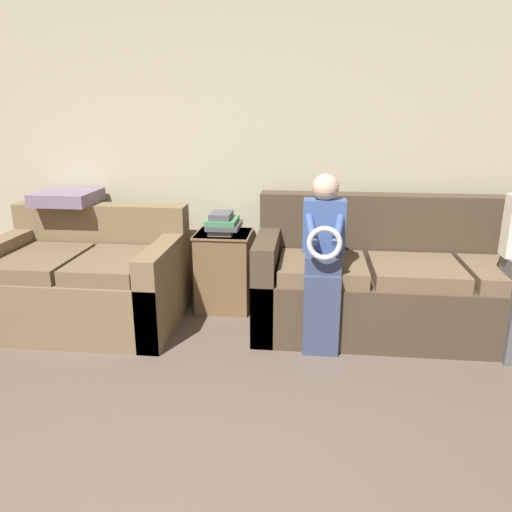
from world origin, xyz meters
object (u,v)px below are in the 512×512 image
object	(u,v)px
couch_side	(88,282)
side_shelf	(224,270)
child_left_seated	(323,255)
book_stack	(223,223)
couch_main	(410,285)
throw_pillow	(67,197)

from	to	relation	value
couch_side	side_shelf	xyz separation A→B (m)	(1.00, 0.39, 0.01)
child_left_seated	book_stack	bearing A→B (deg)	142.41
couch_main	child_left_seated	distance (m)	0.81
couch_side	book_stack	distance (m)	1.14
couch_side	side_shelf	size ratio (longest dim) A/B	2.18
book_stack	couch_main	bearing A→B (deg)	-9.99
couch_main	throw_pillow	xyz separation A→B (m)	(-2.72, 0.22, 0.57)
side_shelf	throw_pillow	xyz separation A→B (m)	(-1.27, -0.04, 0.59)
couch_main	book_stack	bearing A→B (deg)	170.01
couch_main	throw_pillow	size ratio (longest dim) A/B	5.00
couch_main	throw_pillow	world-z (taller)	couch_main
side_shelf	throw_pillow	bearing A→B (deg)	-178.16
book_stack	throw_pillow	xyz separation A→B (m)	(-1.27, -0.04, 0.19)
couch_main	child_left_seated	world-z (taller)	child_left_seated
book_stack	throw_pillow	bearing A→B (deg)	-178.24
couch_main	throw_pillow	bearing A→B (deg)	175.44
throw_pillow	couch_side	bearing A→B (deg)	-52.03
side_shelf	throw_pillow	world-z (taller)	throw_pillow
book_stack	throw_pillow	distance (m)	1.28
couch_side	child_left_seated	xyz separation A→B (m)	(1.79, -0.22, 0.35)
child_left_seated	book_stack	xyz separation A→B (m)	(-0.79, 0.61, 0.05)
couch_side	throw_pillow	distance (m)	0.74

